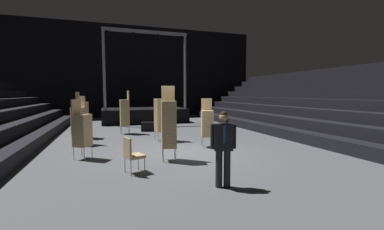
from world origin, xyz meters
TOP-DOWN VIEW (x-y plane):
  - ground_plane at (0.00, 0.00)m, footprint 22.00×30.00m
  - arena_end_wall at (0.00, 15.00)m, footprint 22.00×0.30m
  - bleacher_bank_right at (8.00, 1.00)m, footprint 6.00×24.00m
  - stage_riser at (0.00, 10.32)m, footprint 5.86×3.46m
  - man_with_tie at (-0.19, -3.44)m, footprint 0.57×0.33m
  - chair_stack_front_left at (-0.36, 2.56)m, footprint 0.51×0.51m
  - chair_stack_front_right at (-3.68, 2.76)m, footprint 0.60×0.60m
  - chair_stack_mid_left at (-0.79, -0.83)m, footprint 0.50×0.50m
  - chair_stack_mid_right at (-1.72, 5.03)m, footprint 0.47×0.47m
  - chair_stack_mid_centre at (1.07, 0.67)m, footprint 0.53×0.53m
  - chair_stack_rear_left at (-3.67, 4.36)m, footprint 0.52×0.52m
  - chair_stack_rear_right at (-3.34, 0.22)m, footprint 0.61×0.61m
  - equipment_road_case at (-0.35, 5.64)m, footprint 1.00×0.77m
  - loose_chair_near_man at (-2.00, -1.80)m, footprint 0.56×0.56m

SIDE VIEW (x-z plane):
  - ground_plane at x=0.00m, z-range -0.10..0.00m
  - equipment_road_case at x=-0.35m, z-range 0.00..0.49m
  - loose_chair_near_man at x=-2.00m, z-range 0.06..1.01m
  - stage_riser at x=0.00m, z-range -2.51..3.71m
  - chair_stack_mid_centre at x=1.07m, z-range 0.00..1.88m
  - chair_stack_rear_right at x=-3.34m, z-range 0.00..1.88m
  - man_with_tie at x=-0.19m, z-range 0.11..1.79m
  - chair_stack_front_right at x=-3.68m, z-range 0.00..1.97m
  - chair_stack_rear_left at x=-3.67m, z-range 0.00..2.14m
  - chair_stack_mid_right at x=-1.72m, z-range 0.00..2.22m
  - chair_stack_front_left at x=-0.36m, z-range 0.00..2.30m
  - chair_stack_mid_left at x=-0.79m, z-range 0.00..2.30m
  - bleacher_bank_right at x=8.00m, z-range 0.00..3.60m
  - arena_end_wall at x=0.00m, z-range 0.00..8.00m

